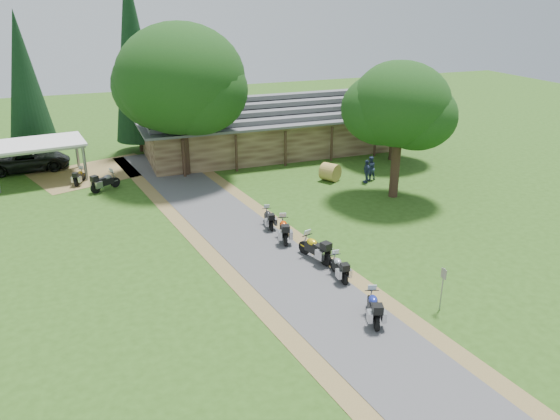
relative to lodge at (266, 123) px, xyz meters
name	(u,v)px	position (x,y,z in m)	size (l,w,h in m)	color
ground	(318,301)	(-6.00, -24.00, -2.45)	(120.00, 120.00, 0.00)	#294A14
driveway	(276,264)	(-6.50, -20.00, -2.45)	(46.00, 46.00, 0.00)	#49494B
lodge	(266,123)	(0.00, 0.00, 0.00)	(21.40, 9.40, 4.90)	#503829
carport	(39,161)	(-17.96, -1.31, -1.06)	(6.42, 4.28, 2.78)	silver
car_dark_suv	(29,155)	(-18.80, 1.36, -1.23)	(6.35, 2.70, 2.43)	black
motorcycle_row_a	(374,306)	(-4.47, -26.18, -1.79)	(1.94, 0.63, 1.33)	#1D2A96
motorcycle_row_b	(339,266)	(-4.19, -22.40, -1.84)	(1.77, 0.58, 1.21)	#94969C
motorcycle_row_c	(315,247)	(-4.52, -20.28, -1.73)	(2.11, 0.69, 1.44)	gold
motorcycle_row_d	(284,228)	(-5.11, -17.45, -1.77)	(1.99, 0.65, 1.36)	#D9430A
motorcycle_row_e	(269,217)	(-5.27, -15.40, -1.87)	(1.71, 0.56, 1.17)	black
motorcycle_carport_a	(79,176)	(-15.36, -3.36, -1.88)	(1.68, 0.55, 1.15)	gold
motorcycle_carport_b	(105,181)	(-13.73, -5.46, -1.75)	(2.04, 0.66, 1.39)	slate
person_a	(395,175)	(5.03, -12.45, -1.38)	(0.61, 0.44, 2.14)	navy
person_b	(370,166)	(4.50, -9.94, -1.41)	(0.59, 0.42, 2.08)	navy
person_c	(367,169)	(3.97, -10.36, -1.47)	(0.56, 0.40, 1.96)	navy
hay_bale	(330,172)	(1.71, -9.06, -1.81)	(1.28, 1.28, 1.17)	olive
sign_post	(442,290)	(-1.41, -26.55, -1.44)	(0.36, 0.06, 2.02)	gray
oak_lodge_left	(182,98)	(-7.77, -3.87, 3.26)	(9.21, 9.21, 11.42)	#11340F
oak_lodge_right	(396,109)	(8.79, -5.97, 1.74)	(6.43, 6.43, 8.39)	#11340F
oak_driveway	(399,123)	(4.25, -13.55, 2.55)	(6.36, 6.36, 10.00)	#11340F
cedar_near	(134,60)	(-10.02, 3.86, 5.15)	(4.04, 4.04, 15.20)	black
cedar_far	(25,86)	(-18.48, 5.08, 3.39)	(3.79, 3.79, 11.67)	black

